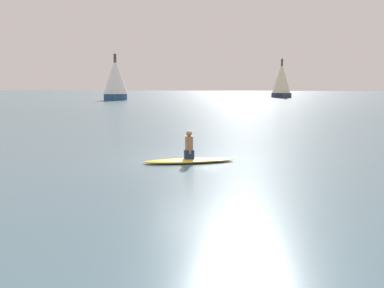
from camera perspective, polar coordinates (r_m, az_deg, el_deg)
The scene contains 5 objects.
ground_plane at distance 15.27m, azimuth -0.60°, elevation -1.95°, with size 400.00×400.00×0.00m, color slate.
surfboard at distance 14.51m, azimuth -0.38°, elevation -2.19°, with size 3.05×0.76×0.14m, color gold.
person_paddler at distance 14.43m, azimuth -0.39°, elevation -0.26°, with size 0.40×0.38×0.93m.
sailboat_far_left at distance 77.83m, azimuth -10.00°, elevation 8.46°, with size 6.10×4.35×7.99m.
sailboat_near_left at distance 94.74m, azimuth 11.64°, elevation 8.28°, with size 5.59×5.28×8.11m.
Camera 1 is at (-14.72, -3.18, 2.55)m, focal length 40.75 mm.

